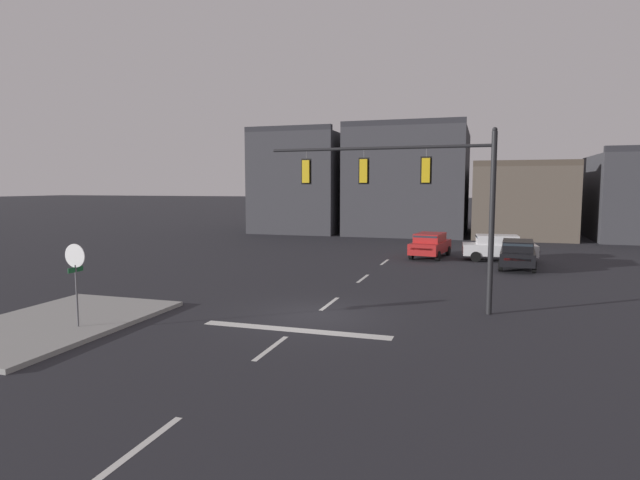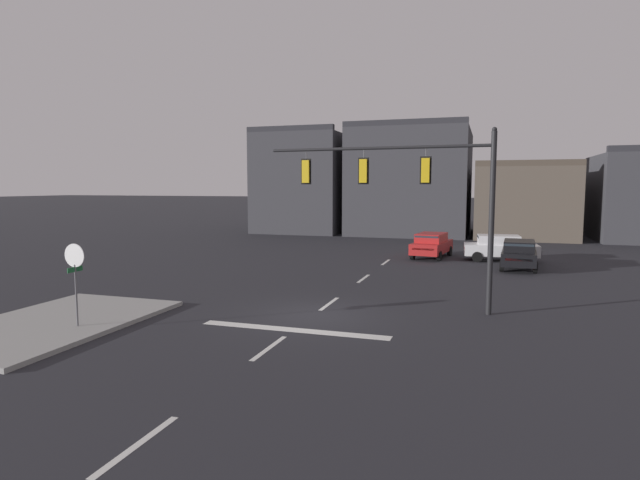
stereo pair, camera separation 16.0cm
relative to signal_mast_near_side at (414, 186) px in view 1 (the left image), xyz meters
The scene contains 10 objects.
ground_plane 6.08m from the signal_mast_near_side, 145.06° to the right, with size 400.00×400.00×0.00m, color #232328.
sidewalk_near_corner 13.55m from the signal_mast_near_side, 150.71° to the right, with size 5.00×8.00×0.15m, color gray.
stop_bar_paint 7.06m from the signal_mast_near_side, 127.06° to the right, with size 6.40×0.50×0.01m, color silver.
lane_centreline 5.66m from the signal_mast_near_side, behind, with size 0.16×26.40×0.01m.
signal_mast_near_side is the anchor object (origin of this frame).
stop_sign 12.02m from the signal_mast_near_side, 146.96° to the right, with size 0.76×0.64×2.83m.
car_lot_nearside 15.41m from the signal_mast_near_side, 76.53° to the left, with size 4.56×2.19×1.61m.
car_lot_middle 15.25m from the signal_mast_near_side, 92.91° to the left, with size 2.43×4.63×1.61m.
car_lot_farside 12.97m from the signal_mast_near_side, 69.07° to the left, with size 2.11×4.53×1.61m.
building_row 32.61m from the signal_mast_near_side, 93.16° to the left, with size 38.83×13.61×10.47m.
Camera 1 is at (5.76, -17.66, 4.66)m, focal length 29.50 mm.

